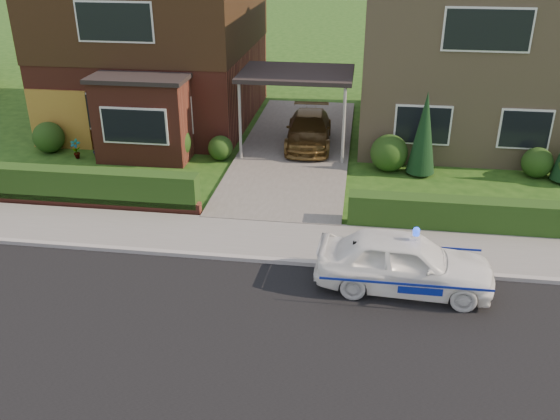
# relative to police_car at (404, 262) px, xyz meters

# --- Properties ---
(ground) EXTENTS (120.00, 120.00, 0.00)m
(ground) POSITION_rel_police_car_xyz_m (-3.35, -2.40, -0.65)
(ground) COLOR #1D4412
(ground) RESTS_ON ground
(road) EXTENTS (60.00, 6.00, 0.02)m
(road) POSITION_rel_police_car_xyz_m (-3.35, -2.40, -0.65)
(road) COLOR black
(road) RESTS_ON ground
(kerb) EXTENTS (60.00, 0.16, 0.12)m
(kerb) POSITION_rel_police_car_xyz_m (-3.35, 0.65, -0.59)
(kerb) COLOR #9E9993
(kerb) RESTS_ON ground
(sidewalk) EXTENTS (60.00, 2.00, 0.10)m
(sidewalk) POSITION_rel_police_car_xyz_m (-3.35, 1.70, -0.60)
(sidewalk) COLOR slate
(sidewalk) RESTS_ON ground
(driveway) EXTENTS (3.80, 12.00, 0.12)m
(driveway) POSITION_rel_police_car_xyz_m (-3.35, 8.60, -0.59)
(driveway) COLOR #666059
(driveway) RESTS_ON ground
(house_left) EXTENTS (7.50, 9.53, 7.25)m
(house_left) POSITION_rel_police_car_xyz_m (-9.13, 11.50, 3.16)
(house_left) COLOR maroon
(house_left) RESTS_ON ground
(house_right) EXTENTS (7.50, 8.06, 7.25)m
(house_right) POSITION_rel_police_car_xyz_m (2.45, 11.59, 3.02)
(house_right) COLOR #967E5C
(house_right) RESTS_ON ground
(carport_link) EXTENTS (3.80, 3.00, 2.77)m
(carport_link) POSITION_rel_police_car_xyz_m (-3.35, 8.55, 2.01)
(carport_link) COLOR black
(carport_link) RESTS_ON ground
(garage_door) EXTENTS (2.20, 0.10, 2.10)m
(garage_door) POSITION_rel_police_car_xyz_m (-11.60, 7.56, 0.40)
(garage_door) COLOR #8F5F1F
(garage_door) RESTS_ON ground
(dwarf_wall) EXTENTS (7.70, 0.25, 0.36)m
(dwarf_wall) POSITION_rel_police_car_xyz_m (-9.15, 2.90, -0.47)
(dwarf_wall) COLOR maroon
(dwarf_wall) RESTS_ON ground
(hedge_left) EXTENTS (7.50, 0.55, 0.90)m
(hedge_left) POSITION_rel_police_car_xyz_m (-9.15, 3.05, -0.65)
(hedge_left) COLOR #1B3D13
(hedge_left) RESTS_ON ground
(hedge_right) EXTENTS (7.50, 0.55, 0.80)m
(hedge_right) POSITION_rel_police_car_xyz_m (2.45, 2.95, -0.65)
(hedge_right) COLOR #1B3D13
(hedge_right) RESTS_ON ground
(shrub_left_far) EXTENTS (1.08, 1.08, 1.08)m
(shrub_left_far) POSITION_rel_police_car_xyz_m (-11.85, 7.10, -0.11)
(shrub_left_far) COLOR #1B3D13
(shrub_left_far) RESTS_ON ground
(shrub_left_mid) EXTENTS (1.32, 1.32, 1.32)m
(shrub_left_mid) POSITION_rel_police_car_xyz_m (-7.35, 6.90, 0.01)
(shrub_left_mid) COLOR #1B3D13
(shrub_left_mid) RESTS_ON ground
(shrub_left_near) EXTENTS (0.84, 0.84, 0.84)m
(shrub_left_near) POSITION_rel_police_car_xyz_m (-5.75, 7.20, -0.23)
(shrub_left_near) COLOR #1B3D13
(shrub_left_near) RESTS_ON ground
(shrub_right_near) EXTENTS (1.20, 1.20, 1.20)m
(shrub_right_near) POSITION_rel_police_car_xyz_m (-0.15, 7.00, -0.05)
(shrub_right_near) COLOR #1B3D13
(shrub_right_near) RESTS_ON ground
(shrub_right_mid) EXTENTS (0.96, 0.96, 0.96)m
(shrub_right_mid) POSITION_rel_police_car_xyz_m (4.45, 7.10, -0.17)
(shrub_right_mid) COLOR #1B3D13
(shrub_right_mid) RESTS_ON ground
(conifer_a) EXTENTS (0.90, 0.90, 2.60)m
(conifer_a) POSITION_rel_police_car_xyz_m (0.85, 6.80, 0.65)
(conifer_a) COLOR black
(conifer_a) RESTS_ON ground
(police_car) EXTENTS (3.49, 3.87, 1.46)m
(police_car) POSITION_rel_police_car_xyz_m (0.00, 0.00, 0.00)
(police_car) COLOR white
(police_car) RESTS_ON ground
(driveway_car) EXTENTS (1.73, 3.88, 1.10)m
(driveway_car) POSITION_rel_police_car_xyz_m (-2.92, 8.82, 0.03)
(driveway_car) COLOR brown
(driveway_car) RESTS_ON driveway
(potted_plant_a) EXTENTS (0.36, 0.26, 0.67)m
(potted_plant_a) POSITION_rel_police_car_xyz_m (-10.64, 6.60, -0.31)
(potted_plant_a) COLOR gray
(potted_plant_a) RESTS_ON ground
(potted_plant_b) EXTENTS (0.49, 0.46, 0.71)m
(potted_plant_b) POSITION_rel_police_car_xyz_m (-9.82, 6.60, -0.29)
(potted_plant_b) COLOR gray
(potted_plant_b) RESTS_ON ground
(potted_plant_c) EXTENTS (0.50, 0.50, 0.80)m
(potted_plant_c) POSITION_rel_police_car_xyz_m (-6.46, 3.60, -0.25)
(potted_plant_c) COLOR gray
(potted_plant_c) RESTS_ON ground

